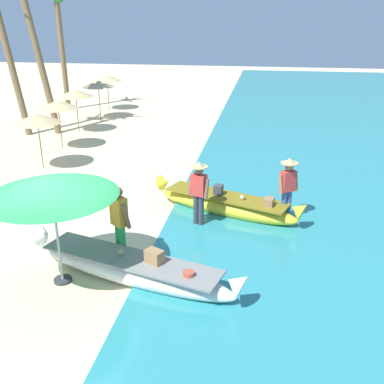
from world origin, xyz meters
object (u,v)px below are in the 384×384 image
person_vendor_hatted (199,190)px  person_vendor_assistant (288,186)px  boat_yellow_midground (226,204)px  person_tourist_customer (119,220)px  boat_white_foreground (131,268)px  palm_tree_tall_inland (57,6)px  patio_umbrella_large (51,188)px

person_vendor_hatted → person_vendor_assistant: 2.24m
boat_yellow_midground → person_tourist_customer: 3.44m
boat_white_foreground → person_tourist_customer: bearing=120.7°
person_tourist_customer → person_vendor_assistant: bearing=35.3°
boat_yellow_midground → palm_tree_tall_inland: bearing=128.5°
person_vendor_assistant → person_vendor_hatted: bearing=-163.9°
boat_white_foreground → person_vendor_hatted: bearing=70.0°
boat_white_foreground → person_vendor_assistant: size_ratio=2.73×
person_vendor_hatted → person_vendor_assistant: (2.15, 0.62, 0.01)m
boat_white_foreground → person_vendor_hatted: person_vendor_hatted is taller
person_vendor_hatted → palm_tree_tall_inland: 17.18m
person_vendor_hatted → person_vendor_assistant: person_vendor_assistant is taller
boat_white_foreground → person_vendor_assistant: (3.10, 3.25, 0.72)m
boat_yellow_midground → patio_umbrella_large: 5.01m
person_vendor_hatted → patio_umbrella_large: 3.82m
palm_tree_tall_inland → boat_white_foreground: bearing=-62.1°
person_vendor_hatted → patio_umbrella_large: bearing=-129.0°
boat_yellow_midground → person_vendor_assistant: size_ratio=2.38×
boat_yellow_midground → patio_umbrella_large: patio_umbrella_large is taller
person_vendor_hatted → person_vendor_assistant: size_ratio=1.00×
boat_white_foreground → palm_tree_tall_inland: size_ratio=0.71×
boat_yellow_midground → palm_tree_tall_inland: size_ratio=0.62×
palm_tree_tall_inland → boat_yellow_midground: bearing=-51.5°
person_vendor_assistant → boat_yellow_midground: bearing=172.2°
person_vendor_assistant → palm_tree_tall_inland: palm_tree_tall_inland is taller
person_vendor_hatted → person_tourist_customer: 2.35m
person_tourist_customer → patio_umbrella_large: bearing=-133.2°
boat_yellow_midground → person_vendor_hatted: size_ratio=2.39×
person_tourist_customer → patio_umbrella_large: (-0.92, -0.98, 1.04)m
boat_white_foreground → person_vendor_assistant: 4.55m
boat_white_foreground → person_tourist_customer: size_ratio=2.76×
person_vendor_assistant → palm_tree_tall_inland: (-11.70, 12.97, 4.37)m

